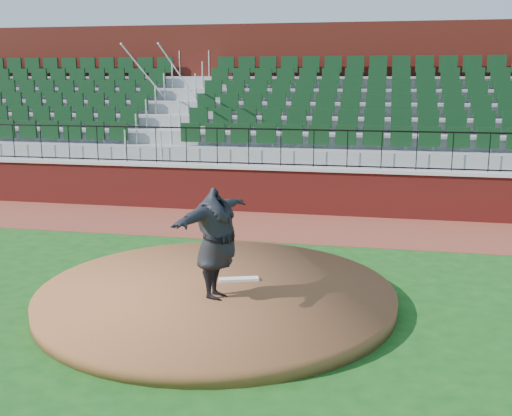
% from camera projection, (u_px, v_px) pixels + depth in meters
% --- Properties ---
extents(ground, '(90.00, 90.00, 0.00)m').
position_uv_depth(ground, '(238.00, 302.00, 10.34)').
color(ground, '#144814').
rests_on(ground, ground).
extents(warning_track, '(34.00, 3.20, 0.01)m').
position_uv_depth(warning_track, '(287.00, 226.00, 15.51)').
color(warning_track, brown).
rests_on(warning_track, ground).
extents(field_wall, '(34.00, 0.35, 1.20)m').
position_uv_depth(field_wall, '(297.00, 192.00, 16.91)').
color(field_wall, maroon).
rests_on(field_wall, ground).
extents(wall_cap, '(34.00, 0.45, 0.10)m').
position_uv_depth(wall_cap, '(297.00, 168.00, 16.78)').
color(wall_cap, '#B7B7B7').
rests_on(wall_cap, field_wall).
extents(wall_railing, '(34.00, 0.05, 1.00)m').
position_uv_depth(wall_railing, '(297.00, 148.00, 16.66)').
color(wall_railing, black).
rests_on(wall_railing, wall_cap).
extents(seating_stands, '(34.00, 5.10, 4.60)m').
position_uv_depth(seating_stands, '(310.00, 122.00, 19.16)').
color(seating_stands, gray).
rests_on(seating_stands, ground).
extents(concourse_wall, '(34.00, 0.50, 5.50)m').
position_uv_depth(concourse_wall, '(319.00, 104.00, 21.75)').
color(concourse_wall, maroon).
rests_on(concourse_wall, ground).
extents(pitchers_mound, '(5.93, 5.93, 0.25)m').
position_uv_depth(pitchers_mound, '(217.00, 295.00, 10.31)').
color(pitchers_mound, brown).
rests_on(pitchers_mound, ground).
extents(pitching_rubber, '(0.71, 0.38, 0.05)m').
position_uv_depth(pitching_rubber, '(239.00, 279.00, 10.65)').
color(pitching_rubber, white).
rests_on(pitching_rubber, pitchers_mound).
extents(pitcher, '(1.06, 2.28, 1.79)m').
position_uv_depth(pitcher, '(216.00, 244.00, 9.65)').
color(pitcher, black).
rests_on(pitcher, pitchers_mound).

